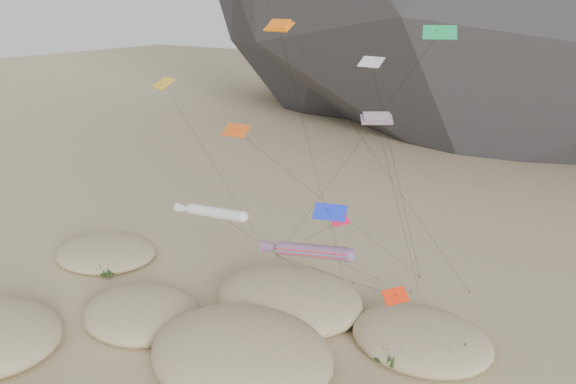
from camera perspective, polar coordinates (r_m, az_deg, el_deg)
name	(u,v)px	position (r m, az deg, el deg)	size (l,w,h in m)	color
dunes	(204,348)	(47.71, -8.58, -15.37)	(51.42, 37.30, 4.58)	#CCB789
dune_grass	(212,357)	(46.45, -7.71, -16.30)	(42.76, 28.29, 1.44)	black
kite_stakes	(348,274)	(60.09, 6.15, -8.26)	(23.14, 6.41, 0.30)	#3F2D1E
rainbow_tube_kite	(310,251)	(41.02, 2.21, -6.01)	(7.45, 17.72, 11.03)	red
white_tube_kite	(212,212)	(46.43, -7.68, -2.06)	(7.42, 12.95, 11.73)	silver
orange_parafoil	(280,30)	(44.48, -0.83, 16.11)	(2.88, 15.10, 26.13)	orange
multi_parafoil	(377,121)	(43.43, 9.07, 7.16)	(2.58, 10.92, 19.46)	#FE451A
delta_kites	(304,128)	(43.16, 1.60, 6.55)	(25.08, 21.20, 28.63)	#179B52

